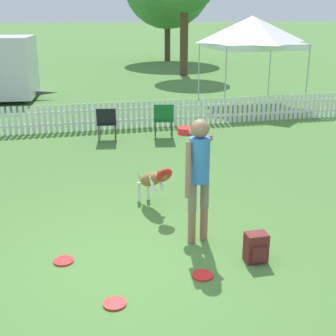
{
  "coord_description": "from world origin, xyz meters",
  "views": [
    {
      "loc": [
        -0.77,
        -5.28,
        3.09
      ],
      "look_at": [
        0.79,
        1.21,
        0.84
      ],
      "focal_mm": 50.0,
      "sensor_mm": 36.0,
      "label": 1
    }
  ],
  "objects_px": {
    "frisbee_near_handler": "(115,303)",
    "frisbee_midfield": "(64,261)",
    "leaping_dog": "(152,180)",
    "frisbee_near_dog": "(202,275)",
    "backpack_on_grass": "(256,248)",
    "folding_chair_center": "(107,121)",
    "handler_person": "(198,165)",
    "folding_chair_blue_left": "(164,117)",
    "canopy_tent_main": "(252,32)"
  },
  "relations": [
    {
      "from": "handler_person",
      "to": "canopy_tent_main",
      "type": "height_order",
      "value": "canopy_tent_main"
    },
    {
      "from": "backpack_on_grass",
      "to": "folding_chair_blue_left",
      "type": "height_order",
      "value": "folding_chair_blue_left"
    },
    {
      "from": "handler_person",
      "to": "leaping_dog",
      "type": "distance_m",
      "value": 1.45
    },
    {
      "from": "handler_person",
      "to": "folding_chair_blue_left",
      "type": "relative_size",
      "value": 1.94
    },
    {
      "from": "frisbee_near_dog",
      "to": "frisbee_midfield",
      "type": "height_order",
      "value": "same"
    },
    {
      "from": "backpack_on_grass",
      "to": "frisbee_near_dog",
      "type": "bearing_deg",
      "value": -165.93
    },
    {
      "from": "backpack_on_grass",
      "to": "folding_chair_blue_left",
      "type": "relative_size",
      "value": 0.43
    },
    {
      "from": "folding_chair_center",
      "to": "folding_chair_blue_left",
      "type": "bearing_deg",
      "value": -174.71
    },
    {
      "from": "frisbee_midfield",
      "to": "canopy_tent_main",
      "type": "bearing_deg",
      "value": 55.38
    },
    {
      "from": "frisbee_near_dog",
      "to": "backpack_on_grass",
      "type": "distance_m",
      "value": 0.83
    },
    {
      "from": "backpack_on_grass",
      "to": "leaping_dog",
      "type": "bearing_deg",
      "value": 114.97
    },
    {
      "from": "leaping_dog",
      "to": "canopy_tent_main",
      "type": "distance_m",
      "value": 9.63
    },
    {
      "from": "folding_chair_blue_left",
      "to": "folding_chair_center",
      "type": "xyz_separation_m",
      "value": [
        -1.42,
        0.11,
        -0.04
      ]
    },
    {
      "from": "frisbee_midfield",
      "to": "frisbee_near_dog",
      "type": "bearing_deg",
      "value": -24.72
    },
    {
      "from": "folding_chair_center",
      "to": "frisbee_near_dog",
      "type": "bearing_deg",
      "value": 103.23
    },
    {
      "from": "frisbee_near_handler",
      "to": "backpack_on_grass",
      "type": "distance_m",
      "value": 1.98
    },
    {
      "from": "handler_person",
      "to": "backpack_on_grass",
      "type": "relative_size",
      "value": 4.49
    },
    {
      "from": "frisbee_near_dog",
      "to": "handler_person",
      "type": "bearing_deg",
      "value": 77.71
    },
    {
      "from": "handler_person",
      "to": "folding_chair_blue_left",
      "type": "xyz_separation_m",
      "value": [
        0.79,
        5.47,
        -0.57
      ]
    },
    {
      "from": "frisbee_near_handler",
      "to": "folding_chair_center",
      "type": "height_order",
      "value": "folding_chair_center"
    },
    {
      "from": "folding_chair_blue_left",
      "to": "leaping_dog",
      "type": "bearing_deg",
      "value": 84.9
    },
    {
      "from": "frisbee_near_handler",
      "to": "frisbee_midfield",
      "type": "bearing_deg",
      "value": 115.87
    },
    {
      "from": "backpack_on_grass",
      "to": "folding_chair_center",
      "type": "height_order",
      "value": "folding_chair_center"
    },
    {
      "from": "folding_chair_blue_left",
      "to": "frisbee_near_handler",
      "type": "bearing_deg",
      "value": 82.92
    },
    {
      "from": "frisbee_near_handler",
      "to": "frisbee_near_dog",
      "type": "distance_m",
      "value": 1.17
    },
    {
      "from": "folding_chair_blue_left",
      "to": "folding_chair_center",
      "type": "relative_size",
      "value": 1.07
    },
    {
      "from": "handler_person",
      "to": "folding_chair_center",
      "type": "bearing_deg",
      "value": 80.46
    },
    {
      "from": "frisbee_near_dog",
      "to": "folding_chair_blue_left",
      "type": "bearing_deg",
      "value": 81.19
    },
    {
      "from": "frisbee_near_handler",
      "to": "backpack_on_grass",
      "type": "xyz_separation_m",
      "value": [
        1.9,
        0.52,
        0.18
      ]
    },
    {
      "from": "handler_person",
      "to": "frisbee_near_dog",
      "type": "height_order",
      "value": "handler_person"
    },
    {
      "from": "frisbee_near_dog",
      "to": "folding_chair_center",
      "type": "distance_m",
      "value": 6.58
    },
    {
      "from": "folding_chair_blue_left",
      "to": "folding_chair_center",
      "type": "distance_m",
      "value": 1.42
    },
    {
      "from": "handler_person",
      "to": "frisbee_near_handler",
      "type": "distance_m",
      "value": 2.16
    },
    {
      "from": "folding_chair_center",
      "to": "frisbee_midfield",
      "type": "bearing_deg",
      "value": 87.61
    },
    {
      "from": "leaping_dog",
      "to": "canopy_tent_main",
      "type": "relative_size",
      "value": 0.37
    },
    {
      "from": "leaping_dog",
      "to": "frisbee_near_dog",
      "type": "bearing_deg",
      "value": 78.22
    },
    {
      "from": "frisbee_midfield",
      "to": "folding_chair_center",
      "type": "xyz_separation_m",
      "value": [
        1.23,
        5.79,
        0.49
      ]
    },
    {
      "from": "leaping_dog",
      "to": "folding_chair_blue_left",
      "type": "height_order",
      "value": "folding_chair_blue_left"
    },
    {
      "from": "frisbee_midfield",
      "to": "leaping_dog",
      "type": "bearing_deg",
      "value": 44.74
    },
    {
      "from": "frisbee_midfield",
      "to": "frisbee_near_handler",
      "type": "bearing_deg",
      "value": -64.13
    },
    {
      "from": "leaping_dog",
      "to": "frisbee_near_dog",
      "type": "relative_size",
      "value": 4.13
    },
    {
      "from": "leaping_dog",
      "to": "folding_chair_center",
      "type": "xyz_separation_m",
      "value": [
        -0.25,
        4.32,
        0.02
      ]
    },
    {
      "from": "leaping_dog",
      "to": "frisbee_near_handler",
      "type": "relative_size",
      "value": 4.13
    },
    {
      "from": "handler_person",
      "to": "canopy_tent_main",
      "type": "distance_m",
      "value": 10.42
    },
    {
      "from": "frisbee_near_handler",
      "to": "frisbee_near_dog",
      "type": "bearing_deg",
      "value": 16.1
    },
    {
      "from": "frisbee_midfield",
      "to": "folding_chair_blue_left",
      "type": "height_order",
      "value": "folding_chair_blue_left"
    },
    {
      "from": "frisbee_near_dog",
      "to": "frisbee_midfield",
      "type": "xyz_separation_m",
      "value": [
        -1.65,
        0.76,
        0.0
      ]
    },
    {
      "from": "backpack_on_grass",
      "to": "folding_chair_center",
      "type": "relative_size",
      "value": 0.46
    },
    {
      "from": "folding_chair_center",
      "to": "canopy_tent_main",
      "type": "relative_size",
      "value": 0.29
    },
    {
      "from": "frisbee_near_handler",
      "to": "canopy_tent_main",
      "type": "relative_size",
      "value": 0.09
    }
  ]
}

